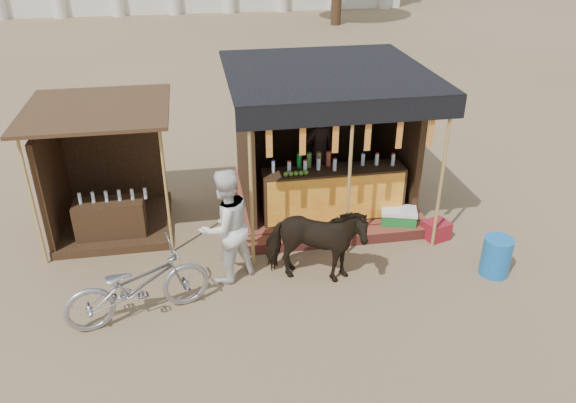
% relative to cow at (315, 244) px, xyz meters
% --- Properties ---
extents(ground, '(120.00, 120.00, 0.00)m').
position_rel_cow_xyz_m(ground, '(-0.30, -0.90, -0.68)').
color(ground, '#846B4C').
rests_on(ground, ground).
extents(main_stall, '(3.60, 3.61, 2.78)m').
position_rel_cow_xyz_m(main_stall, '(0.69, 2.46, 0.34)').
color(main_stall, brown).
rests_on(main_stall, ground).
extents(secondary_stall, '(2.40, 2.40, 2.38)m').
position_rel_cow_xyz_m(secondary_stall, '(-3.47, 2.34, 0.17)').
color(secondary_stall, '#3D2A16').
rests_on(secondary_stall, ground).
extents(cow, '(1.76, 1.19, 1.37)m').
position_rel_cow_xyz_m(cow, '(0.00, 0.00, 0.00)').
color(cow, black).
rests_on(cow, ground).
extents(motorbike, '(2.21, 1.28, 1.10)m').
position_rel_cow_xyz_m(motorbike, '(-2.69, -0.42, -0.13)').
color(motorbike, '#94959C').
rests_on(motorbike, ground).
extents(bystander, '(1.16, 1.09, 1.90)m').
position_rel_cow_xyz_m(bystander, '(-1.35, 0.34, 0.27)').
color(bystander, silver).
rests_on(bystander, ground).
extents(blue_barrel, '(0.49, 0.49, 0.66)m').
position_rel_cow_xyz_m(blue_barrel, '(2.95, -0.32, -0.35)').
color(blue_barrel, '#1762AF').
rests_on(blue_barrel, ground).
extents(red_crate, '(0.51, 0.48, 0.33)m').
position_rel_cow_xyz_m(red_crate, '(2.46, 0.89, -0.52)').
color(red_crate, maroon).
rests_on(red_crate, ground).
extents(cooler, '(0.74, 0.61, 0.46)m').
position_rel_cow_xyz_m(cooler, '(1.85, 1.24, -0.45)').
color(cooler, '#1A752A').
rests_on(cooler, ground).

